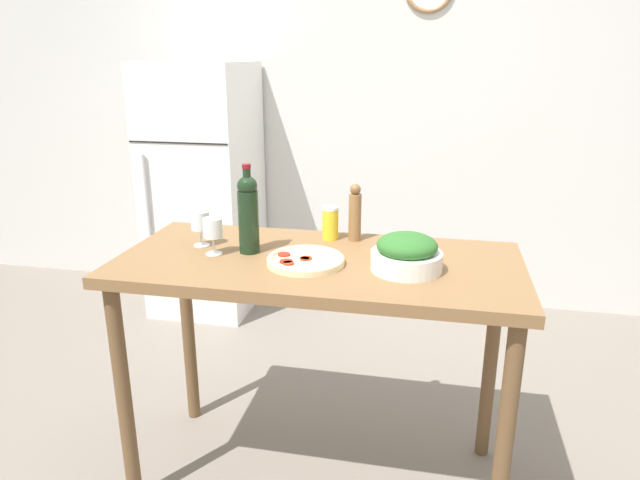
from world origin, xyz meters
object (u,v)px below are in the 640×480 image
object	(u,v)px
wine_glass_near	(213,230)
homemade_pizza	(305,260)
refrigerator	(204,189)
wine_glass_far	(200,222)
pepper_mill	(355,214)
salad_bowl	(407,254)
salt_canister	(331,223)
wine_bottle	(248,212)

from	to	relation	value
wine_glass_near	homemade_pizza	size ratio (longest dim) A/B	0.50
homemade_pizza	refrigerator	bearing A→B (deg)	123.40
wine_glass_near	wine_glass_far	distance (m)	0.12
pepper_mill	homemade_pizza	distance (m)	0.34
wine_glass_near	homemade_pizza	bearing A→B (deg)	-5.12
refrigerator	wine_glass_near	world-z (taller)	refrigerator
salad_bowl	salt_canister	distance (m)	0.42
wine_bottle	pepper_mill	distance (m)	0.43
refrigerator	wine_glass_far	distance (m)	1.63
refrigerator	salad_bowl	bearing A→B (deg)	-48.53
salad_bowl	wine_bottle	bearing A→B (deg)	172.99
wine_glass_near	refrigerator	bearing A→B (deg)	114.13
salad_bowl	wine_glass_near	bearing A→B (deg)	178.34
wine_bottle	wine_glass_near	bearing A→B (deg)	-157.00
wine_glass_near	salad_bowl	size ratio (longest dim) A/B	0.56
homemade_pizza	pepper_mill	bearing A→B (deg)	67.11
wine_glass_far	homemade_pizza	bearing A→B (deg)	-14.76
wine_bottle	pepper_mill	world-z (taller)	wine_bottle
wine_bottle	salad_bowl	world-z (taller)	wine_bottle
pepper_mill	salt_canister	world-z (taller)	pepper_mill
wine_bottle	wine_glass_far	size ratio (longest dim) A/B	2.41
salad_bowl	homemade_pizza	xyz separation A→B (m)	(-0.35, -0.01, -0.05)
wine_bottle	salt_canister	bearing A→B (deg)	38.62
wine_glass_near	pepper_mill	distance (m)	0.55
wine_glass_near	homemade_pizza	xyz separation A→B (m)	(0.35, -0.03, -0.08)
wine_bottle	homemade_pizza	world-z (taller)	wine_bottle
pepper_mill	homemade_pizza	bearing A→B (deg)	-112.89
wine_glass_near	pepper_mill	bearing A→B (deg)	29.58
refrigerator	wine_glass_far	size ratio (longest dim) A/B	11.74
wine_glass_far	salt_canister	distance (m)	0.51
wine_glass_near	salt_canister	bearing A→B (deg)	34.33
salt_canister	salad_bowl	bearing A→B (deg)	-42.50
wine_glass_near	pepper_mill	world-z (taller)	pepper_mill
refrigerator	wine_glass_near	bearing A→B (deg)	-65.87
homemade_pizza	salt_canister	distance (m)	0.30
wine_glass_far	salt_canister	xyz separation A→B (m)	(0.47, 0.18, -0.03)
salad_bowl	refrigerator	bearing A→B (deg)	131.47
wine_glass_far	salad_bowl	size ratio (longest dim) A/B	0.56
wine_bottle	wine_glass_far	distance (m)	0.22
refrigerator	homemade_pizza	distance (m)	1.92
homemade_pizza	salt_canister	bearing A→B (deg)	82.93
salad_bowl	homemade_pizza	size ratio (longest dim) A/B	0.89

